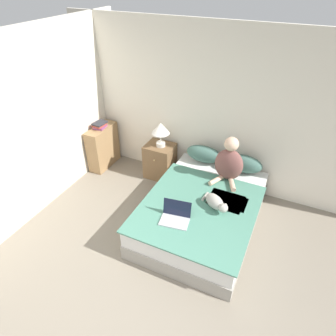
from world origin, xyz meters
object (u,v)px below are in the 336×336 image
at_px(pillow_far, 244,164).
at_px(bookshelf, 103,147).
at_px(bed, 202,212).
at_px(person_sitting, 229,163).
at_px(nightstand, 160,161).
at_px(book_stack_top, 100,125).
at_px(laptop_open, 175,217).
at_px(table_lamp, 161,130).
at_px(cat_tabby, 216,202).
at_px(pillow_near, 204,154).

xyz_separation_m(pillow_far, bookshelf, (-2.49, -0.19, -0.23)).
distance_m(bed, person_sitting, 0.81).
height_order(nightstand, book_stack_top, book_stack_top).
bearing_deg(bed, laptop_open, -108.88).
height_order(pillow_far, table_lamp, table_lamp).
bearing_deg(bookshelf, cat_tabby, -18.38).
distance_m(bed, cat_tabby, 0.40).
bearing_deg(book_stack_top, laptop_open, -31.45).
bearing_deg(laptop_open, pillow_near, 86.62).
bearing_deg(nightstand, person_sitting, -10.89).
bearing_deg(table_lamp, pillow_near, 5.12).
bearing_deg(person_sitting, pillow_far, 61.06).
bearing_deg(pillow_far, bed, -110.09).
xyz_separation_m(bed, pillow_far, (0.32, 0.88, 0.38)).
relative_size(person_sitting, nightstand, 1.14).
distance_m(pillow_far, bookshelf, 2.51).
bearing_deg(bed, bookshelf, 162.41).
bearing_deg(laptop_open, cat_tabby, 39.17).
height_order(pillow_far, nightstand, pillow_far).
height_order(cat_tabby, nightstand, cat_tabby).
distance_m(bed, pillow_near, 1.01).
bearing_deg(laptop_open, bookshelf, 139.34).
bearing_deg(laptop_open, person_sitting, 63.95).
relative_size(person_sitting, laptop_open, 1.76).
bearing_deg(bed, book_stack_top, 162.53).
relative_size(person_sitting, book_stack_top, 2.75).
height_order(pillow_far, laptop_open, pillow_far).
bearing_deg(person_sitting, pillow_near, 148.46).
height_order(person_sitting, bookshelf, person_sitting).
distance_m(pillow_far, person_sitting, 0.37).
distance_m(bookshelf, book_stack_top, 0.44).
height_order(pillow_near, person_sitting, person_sitting).
height_order(person_sitting, table_lamp, person_sitting).
height_order(cat_tabby, book_stack_top, book_stack_top).
bearing_deg(book_stack_top, bed, -17.47).
xyz_separation_m(laptop_open, bookshelf, (-1.99, 1.22, -0.14)).
xyz_separation_m(person_sitting, nightstand, (-1.24, 0.24, -0.46)).
distance_m(person_sitting, cat_tabby, 0.72).
distance_m(person_sitting, book_stack_top, 2.33).
bearing_deg(bed, table_lamp, 142.36).
relative_size(pillow_far, nightstand, 0.93).
distance_m(laptop_open, bookshelf, 2.34).
bearing_deg(book_stack_top, nightstand, 7.42).
distance_m(pillow_near, table_lamp, 0.80).
relative_size(pillow_far, person_sitting, 0.82).
bearing_deg(person_sitting, bed, -105.16).
distance_m(table_lamp, bookshelf, 1.24).
distance_m(nightstand, book_stack_top, 1.21).
height_order(bed, nightstand, nightstand).
height_order(nightstand, bookshelf, bookshelf).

